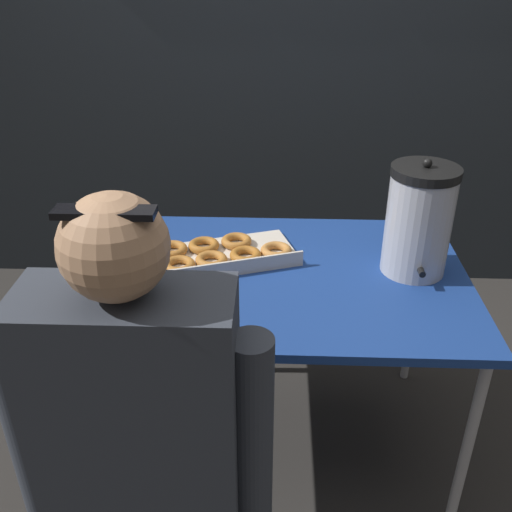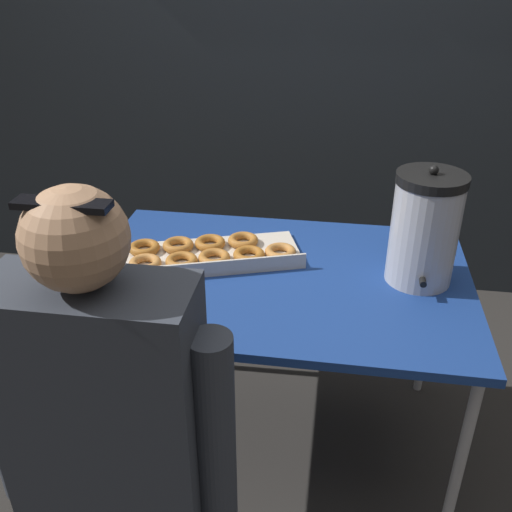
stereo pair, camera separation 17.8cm
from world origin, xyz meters
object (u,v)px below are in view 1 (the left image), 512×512
object	(u,v)px
donut_box	(206,256)
cell_phone	(94,321)
person_seated	(147,478)
coffee_urn	(420,221)

from	to	relation	value
donut_box	cell_phone	bearing A→B (deg)	-145.91
cell_phone	person_seated	distance (m)	0.49
donut_box	person_seated	xyz separation A→B (m)	(-0.04, -0.78, -0.13)
cell_phone	person_seated	bearing A→B (deg)	-79.14
coffee_urn	cell_phone	distance (m)	1.01
cell_phone	person_seated	xyz separation A→B (m)	(0.22, -0.42, -0.11)
donut_box	coffee_urn	world-z (taller)	coffee_urn
coffee_urn	cell_phone	size ratio (longest dim) A/B	2.26
cell_phone	coffee_urn	bearing A→B (deg)	2.38
coffee_urn	donut_box	bearing A→B (deg)	177.89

